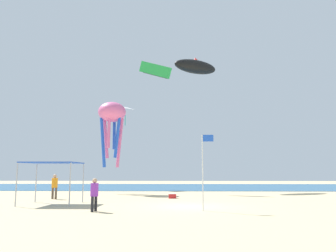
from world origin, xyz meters
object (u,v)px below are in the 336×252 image
person_leftmost (55,184)px  kite_diamond_white (125,109)px  cooler_box (172,196)px  canopy_tent (53,164)px  kite_parafoil_green (155,70)px  kite_octopus_pink (112,115)px  banner_flag (204,165)px  person_near_tent (94,192)px  kite_inflatable_black (195,67)px

person_leftmost → kite_diamond_white: (2.71, 14.88, 8.39)m
cooler_box → person_leftmost: bearing=-173.9°
canopy_tent → kite_parafoil_green: kite_parafoil_green is taller
canopy_tent → kite_octopus_pink: bearing=82.4°
cooler_box → kite_octopus_pink: (-5.83, 5.95, 7.09)m
banner_flag → kite_octopus_pink: size_ratio=0.62×
cooler_box → banner_flag: bearing=-77.8°
banner_flag → canopy_tent: bearing=160.5°
person_leftmost → kite_parafoil_green: size_ratio=0.50×
kite_parafoil_green → banner_flag: bearing=-52.4°
canopy_tent → cooler_box: (7.28, 4.88, -2.22)m
cooler_box → kite_parafoil_green: bearing=102.5°
person_near_tent → kite_octopus_pink: bearing=28.8°
canopy_tent → kite_octopus_pink: kite_octopus_pink is taller
canopy_tent → kite_parafoil_green: bearing=68.6°
person_leftmost → banner_flag: bearing=-10.4°
canopy_tent → kite_parafoil_green: 17.84m
banner_flag → cooler_box: (-1.75, 8.08, -2.13)m
canopy_tent → banner_flag: banner_flag is taller
person_near_tent → kite_diamond_white: kite_diamond_white is taller
kite_diamond_white → canopy_tent: bearing=41.1°
banner_flag → kite_octopus_pink: kite_octopus_pink is taller
banner_flag → kite_inflatable_black: bearing=87.9°
person_near_tent → banner_flag: bearing=-63.5°
person_near_tent → person_leftmost: 9.10m
kite_diamond_white → person_near_tent: bearing=50.8°
kite_diamond_white → kite_octopus_pink: 8.30m
banner_flag → kite_parafoil_green: 20.06m
person_near_tent → kite_octopus_pink: 16.03m
person_near_tent → kite_diamond_white: 24.23m
kite_diamond_white → kite_inflatable_black: size_ratio=0.43×
person_leftmost → kite_diamond_white: kite_diamond_white is taller
person_near_tent → kite_parafoil_green: bearing=14.8°
person_near_tent → kite_parafoil_green: (1.80, 17.41, 11.60)m
canopy_tent → person_leftmost: (-1.26, 3.97, -1.36)m
person_leftmost → kite_octopus_pink: 9.66m
person_near_tent → kite_inflatable_black: bearing=4.0°
cooler_box → kite_parafoil_green: (-1.94, 8.77, 12.39)m
cooler_box → kite_diamond_white: kite_diamond_white is taller
kite_inflatable_black → kite_diamond_white: bearing=-41.3°
canopy_tent → person_near_tent: size_ratio=1.94×
canopy_tent → kite_inflatable_black: bearing=60.2°
banner_flag → kite_inflatable_black: size_ratio=0.69×
banner_flag → kite_octopus_pink: bearing=118.4°
kite_octopus_pink → kite_parafoil_green: 7.15m
kite_diamond_white → kite_inflatable_black: 9.63m
person_near_tent → cooler_box: bearing=-2.7°
canopy_tent → person_near_tent: canopy_tent is taller
canopy_tent → cooler_box: size_ratio=5.53×
person_near_tent → canopy_tent: bearing=64.0°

